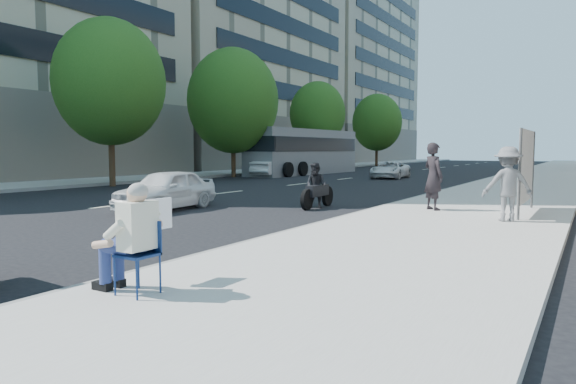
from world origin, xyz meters
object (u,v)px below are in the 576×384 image
Objects in this scene: seated_protester at (132,232)px; white_sedan_near at (166,190)px; motorcycle at (316,188)px; jogger at (508,184)px; white_sedan_mid at (276,166)px; pedestrian_woman at (433,176)px; bus at (305,152)px; white_sedan_far at (390,170)px; protest_banner at (526,166)px.

seated_protester reaches higher than white_sedan_near.
seated_protester is 10.40m from motorcycle.
white_sedan_mid is at bearing -67.27° from jogger.
white_sedan_mid is at bearing 107.25° from white_sedan_near.
jogger reaches higher than motorcycle.
pedestrian_woman is 0.15× the size of bus.
bus is (-0.20, 4.35, 0.93)m from white_sedan_mid.
seated_protester is 0.74× the size of jogger.
pedestrian_woman is (-2.11, 1.38, 0.06)m from jogger.
jogger is at bearing -67.39° from white_sedan_far.
white_sedan_mid is at bearing 139.46° from protest_banner.
jogger is at bearing 71.73° from seated_protester.
protest_banner is 0.72× the size of white_sedan_mid.
white_sedan_mid is 18.72m from motorcycle.
protest_banner reaches higher than white_sedan_far.
protest_banner is at bearing -64.35° from white_sedan_far.
white_sedan_far is at bearing 120.16° from protest_banner.
pedestrian_woman is 0.61× the size of protest_banner.
white_sedan_mid is at bearing 118.86° from seated_protester.
pedestrian_woman reaches higher than jogger.
white_sedan_near is at bearing -13.62° from jogger.
seated_protester reaches higher than motorcycle.
protest_banner is 0.25× the size of bus.
motorcycle is (-3.60, -0.15, -0.45)m from pedestrian_woman.
protest_banner is at bearing -130.97° from pedestrian_woman.
seated_protester is 0.69× the size of pedestrian_woman.
pedestrian_woman reaches higher than white_sedan_far.
white_sedan_mid is 4.46m from bus.
protest_banner is at bearing 73.85° from seated_protester.
white_sedan_far is (-0.04, 19.98, -0.07)m from white_sedan_near.
bus is (-17.13, 18.83, 0.23)m from protest_banner.
white_sedan_mid is (-7.35, 17.90, 0.08)m from white_sedan_near.
pedestrian_woman is at bearing -50.04° from bus.
jogger is 9.53m from white_sedan_near.
bus is at bearing 117.93° from motorcycle.
jogger is at bearing -48.25° from bus.
white_sedan_near is at bearing -68.81° from bus.
jogger is 0.41× the size of white_sedan_mid.
white_sedan_mid is 2.09× the size of motorcycle.
white_sedan_mid is 7.60m from white_sedan_far.
white_sedan_far is (-7.33, 17.06, -0.54)m from pedestrian_woman.
jogger is 23.41m from white_sedan_mid.
seated_protester is 27.99m from white_sedan_far.
white_sedan_mid is at bearing 124.08° from motorcycle.
seated_protester is 0.43× the size of protest_banner.
pedestrian_woman is 20.94m from white_sedan_mid.
white_sedan_far is at bearing 103.52° from seated_protester.
white_sedan_mid is (-16.74, 16.35, -0.32)m from jogger.
jogger reaches higher than white_sedan_near.
white_sedan_mid is (-16.93, 14.48, -0.70)m from protest_banner.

